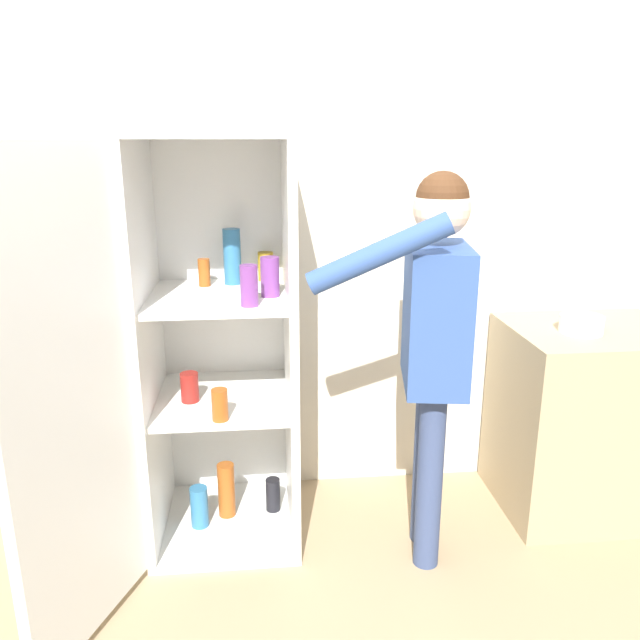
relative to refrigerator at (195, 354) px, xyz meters
name	(u,v)px	position (x,y,z in m)	size (l,w,h in m)	color
ground_plane	(324,613)	(0.47, -0.52, -0.86)	(12.00, 12.00, 0.00)	tan
wall_back	(302,235)	(0.47, 0.46, 0.41)	(7.00, 0.06, 2.55)	beige
refrigerator	(195,354)	(0.00, 0.00, 0.00)	(0.90, 1.23, 1.75)	white
person	(433,324)	(0.94, -0.19, 0.16)	(0.67, 0.54, 1.60)	#384770
counter	(585,419)	(1.78, 0.10, -0.42)	(0.76, 0.62, 0.89)	tan
bowl	(582,324)	(1.68, 0.05, 0.06)	(0.19, 0.19, 0.07)	white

